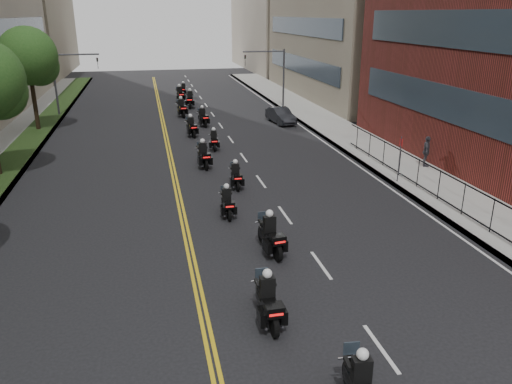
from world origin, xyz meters
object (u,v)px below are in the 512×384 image
Objects in this scene: motorcycle_4 at (227,203)px; motorcycle_7 at (214,141)px; motorcycle_13 at (183,90)px; motorcycle_5 at (236,177)px; motorcycle_8 at (191,127)px; motorcycle_3 at (271,236)px; motorcycle_6 at (203,156)px; pedestrian_c at (426,151)px; parked_sedan at (281,115)px; motorcycle_9 at (203,118)px; motorcycle_10 at (181,109)px; motorcycle_11 at (190,100)px; motorcycle_2 at (268,302)px; motorcycle_12 at (180,95)px.

motorcycle_4 reaches higher than motorcycle_7.
motorcycle_7 is 0.97× the size of motorcycle_13.
motorcycle_8 reaches higher than motorcycle_5.
motorcycle_3 is 12.10m from motorcycle_6.
parked_sedan is at bearing 46.90° from pedestrian_c.
motorcycle_9 is at bearing 170.60° from parked_sedan.
motorcycle_10 is (-0.09, 16.08, 0.03)m from motorcycle_6.
motorcycle_5 is 1.13× the size of pedestrian_c.
pedestrian_c is at bearing 29.79° from motorcycle_3.
parked_sedan is at bearing 14.09° from motorcycle_8.
motorcycle_7 is 13.79m from pedestrian_c.
motorcycle_7 is 1.12× the size of pedestrian_c.
motorcycle_5 is 15.81m from motorcycle_9.
motorcycle_3 reaches higher than motorcycle_6.
motorcycle_11 is (-0.23, 8.74, 0.07)m from motorcycle_9.
motorcycle_4 is at bearing 88.73° from motorcycle_2.
motorcycle_5 is (0.06, 7.92, -0.09)m from motorcycle_3.
motorcycle_10 is at bearing 91.40° from motorcycle_4.
motorcycle_9 reaches higher than motorcycle_13.
motorcycle_11 is at bearing 67.69° from motorcycle_10.
motorcycle_2 is 18.62m from pedestrian_c.
motorcycle_7 is at bearing 68.76° from motorcycle_6.
motorcycle_5 is at bearing -81.85° from motorcycle_13.
motorcycle_8 is at bearing -118.42° from motorcycle_9.
motorcycle_2 is at bearing -96.32° from motorcycle_12.
motorcycle_12 is 1.18× the size of motorcycle_13.
pedestrian_c is at bearing -55.39° from motorcycle_11.
motorcycle_12 reaches higher than motorcycle_8.
motorcycle_8 is 12.19m from motorcycle_11.
motorcycle_11 is 26.41m from pedestrian_c.
motorcycle_8 is 0.99× the size of motorcycle_9.
motorcycle_11 reaches higher than motorcycle_4.
pedestrian_c is (11.77, -7.17, 0.47)m from motorcycle_7.
parked_sedan is (6.82, -8.97, -0.09)m from motorcycle_11.
motorcycle_2 is 24.82m from motorcycle_8.
motorcycle_4 is 31.96m from motorcycle_12.
pedestrian_c is at bearing -70.95° from motorcycle_12.
motorcycle_4 is 0.89× the size of motorcycle_9.
motorcycle_4 is (0.16, 8.60, -0.08)m from motorcycle_2.
motorcycle_6 is at bearing -96.84° from motorcycle_10.
motorcycle_4 is at bearing -97.51° from motorcycle_8.
pedestrian_c is (11.63, -14.86, 0.39)m from motorcycle_9.
motorcycle_8 is 0.89× the size of motorcycle_11.
parked_sedan is at bearing -60.19° from motorcycle_13.
pedestrian_c is (11.71, 0.95, 0.46)m from motorcycle_5.
motorcycle_9 is (1.33, 28.23, -0.01)m from motorcycle_2.
parked_sedan is (6.66, 15.58, 0.05)m from motorcycle_5.
motorcycle_2 is 8.60m from motorcycle_4.
motorcycle_4 is at bearing 138.27° from pedestrian_c.
motorcycle_5 is 0.91× the size of motorcycle_8.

